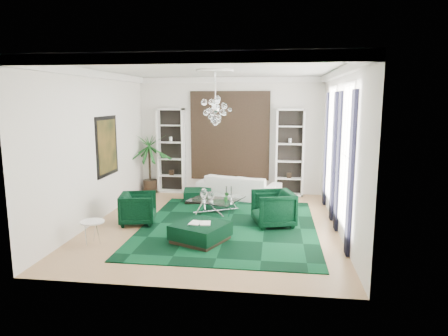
# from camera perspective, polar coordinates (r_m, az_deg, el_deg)

# --- Properties ---
(floor) EXTENTS (6.00, 7.00, 0.02)m
(floor) POSITION_cam_1_polar(r_m,az_deg,el_deg) (10.12, -1.46, -8.03)
(floor) COLOR tan
(floor) RESTS_ON ground
(ceiling) EXTENTS (6.00, 7.00, 0.02)m
(ceiling) POSITION_cam_1_polar(r_m,az_deg,el_deg) (9.66, -1.56, 14.08)
(ceiling) COLOR white
(ceiling) RESTS_ON ground
(wall_back) EXTENTS (6.00, 0.02, 3.80)m
(wall_back) POSITION_cam_1_polar(r_m,az_deg,el_deg) (13.17, 0.87, 4.61)
(wall_back) COLOR silver
(wall_back) RESTS_ON ground
(wall_front) EXTENTS (6.00, 0.02, 3.80)m
(wall_front) POSITION_cam_1_polar(r_m,az_deg,el_deg) (6.30, -6.47, -1.11)
(wall_front) COLOR silver
(wall_front) RESTS_ON ground
(wall_left) EXTENTS (0.02, 7.00, 3.80)m
(wall_left) POSITION_cam_1_polar(r_m,az_deg,el_deg) (10.60, -17.82, 2.89)
(wall_left) COLOR silver
(wall_left) RESTS_ON ground
(wall_right) EXTENTS (0.02, 7.00, 3.80)m
(wall_right) POSITION_cam_1_polar(r_m,az_deg,el_deg) (9.71, 16.34, 2.38)
(wall_right) COLOR silver
(wall_right) RESTS_ON ground
(crown_molding) EXTENTS (6.00, 7.00, 0.18)m
(crown_molding) POSITION_cam_1_polar(r_m,az_deg,el_deg) (9.65, -1.56, 13.43)
(crown_molding) COLOR white
(crown_molding) RESTS_ON ceiling
(ceiling_medallion) EXTENTS (0.90, 0.90, 0.05)m
(ceiling_medallion) POSITION_cam_1_polar(r_m,az_deg,el_deg) (9.95, -1.28, 13.73)
(ceiling_medallion) COLOR white
(ceiling_medallion) RESTS_ON ceiling
(tapestry) EXTENTS (2.50, 0.06, 2.80)m
(tapestry) POSITION_cam_1_polar(r_m,az_deg,el_deg) (13.12, 0.85, 4.59)
(tapestry) COLOR black
(tapestry) RESTS_ON wall_back
(shelving_left) EXTENTS (0.90, 0.38, 2.80)m
(shelving_left) POSITION_cam_1_polar(r_m,az_deg,el_deg) (13.39, -7.56, 2.46)
(shelving_left) COLOR white
(shelving_left) RESTS_ON floor
(shelving_right) EXTENTS (0.90, 0.38, 2.80)m
(shelving_right) POSITION_cam_1_polar(r_m,az_deg,el_deg) (12.94, 9.38, 2.17)
(shelving_right) COLOR white
(shelving_right) RESTS_ON floor
(painting) EXTENTS (0.04, 1.30, 1.60)m
(painting) POSITION_cam_1_polar(r_m,az_deg,el_deg) (11.13, -16.32, 3.02)
(painting) COLOR black
(painting) RESTS_ON wall_left
(window_near) EXTENTS (0.03, 1.10, 2.90)m
(window_near) POSITION_cam_1_polar(r_m,az_deg,el_deg) (8.82, 17.10, 1.63)
(window_near) COLOR white
(window_near) RESTS_ON wall_right
(curtain_near_a) EXTENTS (0.07, 0.30, 3.25)m
(curtain_near_a) POSITION_cam_1_polar(r_m,az_deg,el_deg) (8.10, 17.67, -0.89)
(curtain_near_a) COLOR black
(curtain_near_a) RESTS_ON floor
(curtain_near_b) EXTENTS (0.07, 0.30, 3.25)m
(curtain_near_b) POSITION_cam_1_polar(r_m,az_deg,el_deg) (9.62, 16.06, 0.82)
(curtain_near_b) COLOR black
(curtain_near_b) RESTS_ON floor
(window_far) EXTENTS (0.03, 1.10, 2.90)m
(window_far) POSITION_cam_1_polar(r_m,az_deg,el_deg) (11.18, 15.08, 3.36)
(window_far) COLOR white
(window_far) RESTS_ON wall_right
(curtain_far_a) EXTENTS (0.07, 0.30, 3.25)m
(curtain_far_a) POSITION_cam_1_polar(r_m,az_deg,el_deg) (10.44, 15.39, 1.53)
(curtain_far_a) COLOR black
(curtain_far_a) RESTS_ON floor
(curtain_far_b) EXTENTS (0.07, 0.30, 3.25)m
(curtain_far_b) POSITION_cam_1_polar(r_m,az_deg,el_deg) (11.97, 14.38, 2.59)
(curtain_far_b) COLOR black
(curtain_far_b) RESTS_ON floor
(rug) EXTENTS (4.20, 5.00, 0.02)m
(rug) POSITION_cam_1_polar(r_m,az_deg,el_deg) (9.91, 0.69, -8.30)
(rug) COLOR black
(rug) RESTS_ON floor
(sofa) EXTENTS (2.72, 1.63, 0.74)m
(sofa) POSITION_cam_1_polar(r_m,az_deg,el_deg) (12.59, 2.14, -2.67)
(sofa) COLOR white
(sofa) RESTS_ON floor
(armchair_left) EXTENTS (1.02, 1.00, 0.78)m
(armchair_left) POSITION_cam_1_polar(r_m,az_deg,el_deg) (10.26, -12.16, -5.66)
(armchair_left) COLOR black
(armchair_left) RESTS_ON floor
(armchair_right) EXTENTS (1.18, 1.16, 0.87)m
(armchair_right) POSITION_cam_1_polar(r_m,az_deg,el_deg) (9.93, 7.05, -5.76)
(armchair_right) COLOR black
(armchair_right) RESTS_ON floor
(coffee_table) EXTENTS (1.57, 1.57, 0.43)m
(coffee_table) POSITION_cam_1_polar(r_m,az_deg,el_deg) (10.94, -1.11, -5.44)
(coffee_table) COLOR white
(coffee_table) RESTS_ON floor
(ottoman_side) EXTENTS (0.96, 0.96, 0.37)m
(ottoman_side) POSITION_cam_1_polar(r_m,az_deg,el_deg) (12.22, -3.76, -3.97)
(ottoman_side) COLOR black
(ottoman_side) RESTS_ON floor
(ottoman_front) EXTENTS (1.37, 1.37, 0.41)m
(ottoman_front) POSITION_cam_1_polar(r_m,az_deg,el_deg) (8.85, -3.39, -9.20)
(ottoman_front) COLOR black
(ottoman_front) RESTS_ON floor
(book) EXTENTS (0.47, 0.31, 0.03)m
(book) POSITION_cam_1_polar(r_m,az_deg,el_deg) (8.78, -3.40, -7.82)
(book) COLOR white
(book) RESTS_ON ottoman_front
(side_table) EXTENTS (0.66, 0.66, 0.49)m
(side_table) POSITION_cam_1_polar(r_m,az_deg,el_deg) (9.18, -18.22, -8.76)
(side_table) COLOR white
(side_table) RESTS_ON floor
(palm) EXTENTS (1.98, 1.98, 2.55)m
(palm) POSITION_cam_1_polar(r_m,az_deg,el_deg) (13.45, -10.61, 1.88)
(palm) COLOR #19591E
(palm) RESTS_ON floor
(chandelier) EXTENTS (0.95, 0.95, 0.76)m
(chandelier) POSITION_cam_1_polar(r_m,az_deg,el_deg) (10.00, -1.23, 8.43)
(chandelier) COLOR white
(chandelier) RESTS_ON ceiling
(table_plant) EXTENTS (0.17, 0.16, 0.25)m
(table_plant) POSITION_cam_1_polar(r_m,az_deg,el_deg) (10.56, 0.34, -4.10)
(table_plant) COLOR #19591E
(table_plant) RESTS_ON coffee_table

